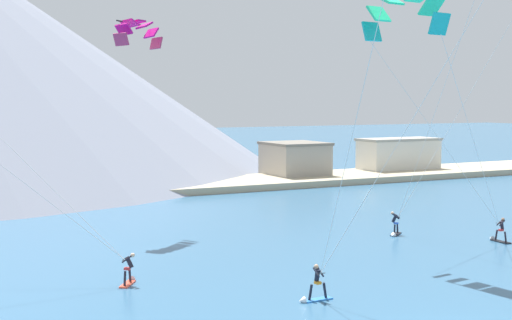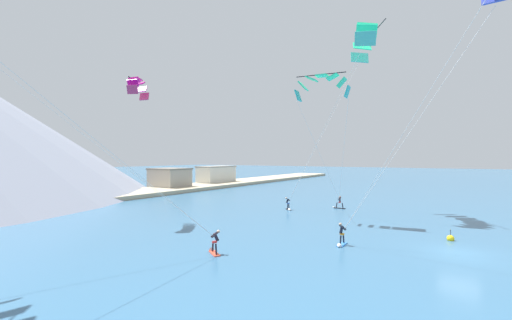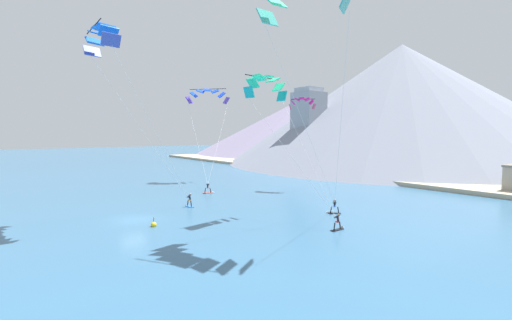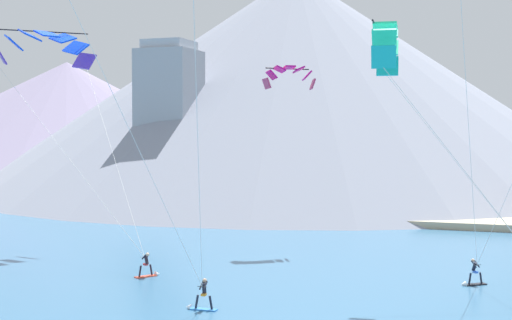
{
  "view_description": "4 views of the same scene",
  "coord_description": "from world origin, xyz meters",
  "px_view_note": "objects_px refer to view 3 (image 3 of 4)",
  "views": [
    {
      "loc": [
        -19.22,
        -19.88,
        9.22
      ],
      "look_at": [
        -2.59,
        12.87,
        6.13
      ],
      "focal_mm": 50.0,
      "sensor_mm": 36.0,
      "label": 1
    },
    {
      "loc": [
        -27.42,
        -0.67,
        6.66
      ],
      "look_at": [
        3.29,
        18.66,
        6.34
      ],
      "focal_mm": 24.0,
      "sensor_mm": 36.0,
      "label": 2
    },
    {
      "loc": [
        35.7,
        -11.59,
        9.01
      ],
      "look_at": [
        2.56,
        14.35,
        5.74
      ],
      "focal_mm": 24.0,
      "sensor_mm": 36.0,
      "label": 3
    },
    {
      "loc": [
        12.96,
        -26.76,
        9.45
      ],
      "look_at": [
        -2.09,
        15.91,
        7.65
      ],
      "focal_mm": 50.0,
      "sensor_mm": 36.0,
      "label": 4
    }
  ],
  "objects_px": {
    "kitesurfer_near_trail": "(339,225)",
    "parafoil_kite_near_trail": "(266,85)",
    "kitesurfer_near_lead": "(209,190)",
    "parafoil_kite_near_lead": "(208,95)",
    "parafoil_kite_far_left": "(102,38)",
    "kitesurfer_mid_center": "(333,209)",
    "race_marker_buoy": "(154,225)",
    "parafoil_kite_distant_high_outer": "(302,102)",
    "kitesurfer_far_left": "(189,202)"
  },
  "relations": [
    {
      "from": "kitesurfer_near_trail",
      "to": "parafoil_kite_distant_high_outer",
      "type": "distance_m",
      "value": 28.11
    },
    {
      "from": "parafoil_kite_near_lead",
      "to": "race_marker_buoy",
      "type": "xyz_separation_m",
      "value": [
        26.09,
        -21.31,
        -16.25
      ]
    },
    {
      "from": "parafoil_kite_near_lead",
      "to": "parafoil_kite_near_trail",
      "type": "height_order",
      "value": "parafoil_kite_near_lead"
    },
    {
      "from": "kitesurfer_near_trail",
      "to": "parafoil_kite_far_left",
      "type": "distance_m",
      "value": 29.78
    },
    {
      "from": "kitesurfer_mid_center",
      "to": "parafoil_kite_near_lead",
      "type": "bearing_deg",
      "value": 174.4
    },
    {
      "from": "kitesurfer_far_left",
      "to": "parafoil_kite_far_left",
      "type": "bearing_deg",
      "value": -85.62
    },
    {
      "from": "kitesurfer_near_lead",
      "to": "kitesurfer_far_left",
      "type": "bearing_deg",
      "value": -45.58
    },
    {
      "from": "kitesurfer_mid_center",
      "to": "race_marker_buoy",
      "type": "relative_size",
      "value": 1.63
    },
    {
      "from": "race_marker_buoy",
      "to": "kitesurfer_mid_center",
      "type": "bearing_deg",
      "value": 68.38
    },
    {
      "from": "parafoil_kite_near_lead",
      "to": "parafoil_kite_near_trail",
      "type": "xyz_separation_m",
      "value": [
        28.87,
        -9.4,
        -2.15
      ]
    },
    {
      "from": "parafoil_kite_near_lead",
      "to": "race_marker_buoy",
      "type": "height_order",
      "value": "parafoil_kite_near_lead"
    },
    {
      "from": "kitesurfer_near_trail",
      "to": "kitesurfer_far_left",
      "type": "height_order",
      "value": "kitesurfer_far_left"
    },
    {
      "from": "parafoil_kite_near_trail",
      "to": "parafoil_kite_far_left",
      "type": "distance_m",
      "value": 17.42
    },
    {
      "from": "parafoil_kite_distant_high_outer",
      "to": "kitesurfer_far_left",
      "type": "bearing_deg",
      "value": -86.0
    },
    {
      "from": "kitesurfer_near_lead",
      "to": "parafoil_kite_far_left",
      "type": "xyz_separation_m",
      "value": [
        7.41,
        -16.51,
        18.13
      ]
    },
    {
      "from": "parafoil_kite_far_left",
      "to": "race_marker_buoy",
      "type": "xyz_separation_m",
      "value": [
        5.44,
        2.81,
        -18.47
      ]
    },
    {
      "from": "kitesurfer_near_lead",
      "to": "parafoil_kite_near_lead",
      "type": "height_order",
      "value": "parafoil_kite_near_lead"
    },
    {
      "from": "kitesurfer_near_lead",
      "to": "parafoil_kite_distant_high_outer",
      "type": "relative_size",
      "value": 0.41
    },
    {
      "from": "kitesurfer_near_trail",
      "to": "parafoil_kite_far_left",
      "type": "height_order",
      "value": "parafoil_kite_far_left"
    },
    {
      "from": "kitesurfer_mid_center",
      "to": "kitesurfer_near_lead",
      "type": "bearing_deg",
      "value": -167.73
    },
    {
      "from": "parafoil_kite_near_trail",
      "to": "parafoil_kite_far_left",
      "type": "relative_size",
      "value": 0.76
    },
    {
      "from": "parafoil_kite_near_lead",
      "to": "kitesurfer_near_lead",
      "type": "bearing_deg",
      "value": -29.88
    },
    {
      "from": "race_marker_buoy",
      "to": "kitesurfer_near_trail",
      "type": "bearing_deg",
      "value": 48.15
    },
    {
      "from": "kitesurfer_mid_center",
      "to": "kitesurfer_far_left",
      "type": "distance_m",
      "value": 17.39
    },
    {
      "from": "kitesurfer_far_left",
      "to": "parafoil_kite_far_left",
      "type": "height_order",
      "value": "parafoil_kite_far_left"
    },
    {
      "from": "kitesurfer_near_lead",
      "to": "race_marker_buoy",
      "type": "distance_m",
      "value": 18.79
    },
    {
      "from": "kitesurfer_far_left",
      "to": "parafoil_kite_distant_high_outer",
      "type": "height_order",
      "value": "parafoil_kite_distant_high_outer"
    },
    {
      "from": "parafoil_kite_distant_high_outer",
      "to": "kitesurfer_near_lead",
      "type": "bearing_deg",
      "value": -109.69
    },
    {
      "from": "kitesurfer_near_lead",
      "to": "race_marker_buoy",
      "type": "height_order",
      "value": "kitesurfer_near_lead"
    },
    {
      "from": "kitesurfer_mid_center",
      "to": "parafoil_kite_far_left",
      "type": "xyz_separation_m",
      "value": [
        -12.59,
        -20.86,
        18.16
      ]
    },
    {
      "from": "kitesurfer_far_left",
      "to": "parafoil_kite_near_trail",
      "type": "height_order",
      "value": "parafoil_kite_near_trail"
    },
    {
      "from": "parafoil_kite_near_lead",
      "to": "kitesurfer_far_left",
      "type": "bearing_deg",
      "value": -35.9
    },
    {
      "from": "parafoil_kite_distant_high_outer",
      "to": "race_marker_buoy",
      "type": "height_order",
      "value": "parafoil_kite_distant_high_outer"
    },
    {
      "from": "kitesurfer_near_lead",
      "to": "kitesurfer_mid_center",
      "type": "distance_m",
      "value": 20.47
    },
    {
      "from": "parafoil_kite_near_trail",
      "to": "parafoil_kite_distant_high_outer",
      "type": "xyz_separation_m",
      "value": [
        -10.45,
        16.26,
        -0.17
      ]
    },
    {
      "from": "kitesurfer_near_lead",
      "to": "parafoil_kite_distant_high_outer",
      "type": "bearing_deg",
      "value": 70.31
    },
    {
      "from": "kitesurfer_near_lead",
      "to": "parafoil_kite_distant_high_outer",
      "type": "xyz_separation_m",
      "value": [
        5.18,
        14.47,
        13.59
      ]
    },
    {
      "from": "parafoil_kite_far_left",
      "to": "parafoil_kite_near_trail",
      "type": "bearing_deg",
      "value": 60.84
    },
    {
      "from": "kitesurfer_near_lead",
      "to": "kitesurfer_far_left",
      "type": "height_order",
      "value": "kitesurfer_far_left"
    },
    {
      "from": "kitesurfer_mid_center",
      "to": "parafoil_kite_distant_high_outer",
      "type": "bearing_deg",
      "value": 145.68
    },
    {
      "from": "parafoil_kite_near_lead",
      "to": "parafoil_kite_far_left",
      "type": "distance_m",
      "value": 31.83
    },
    {
      "from": "parafoil_kite_far_left",
      "to": "kitesurfer_far_left",
      "type": "bearing_deg",
      "value": 94.38
    },
    {
      "from": "parafoil_kite_far_left",
      "to": "race_marker_buoy",
      "type": "height_order",
      "value": "parafoil_kite_far_left"
    },
    {
      "from": "kitesurfer_near_lead",
      "to": "parafoil_kite_near_trail",
      "type": "bearing_deg",
      "value": -6.54
    },
    {
      "from": "kitesurfer_near_trail",
      "to": "parafoil_kite_near_trail",
      "type": "bearing_deg",
      "value": -171.69
    },
    {
      "from": "parafoil_kite_near_lead",
      "to": "race_marker_buoy",
      "type": "relative_size",
      "value": 16.07
    },
    {
      "from": "parafoil_kite_far_left",
      "to": "race_marker_buoy",
      "type": "relative_size",
      "value": 17.95
    },
    {
      "from": "parafoil_kite_near_trail",
      "to": "parafoil_kite_far_left",
      "type": "bearing_deg",
      "value": -119.16
    },
    {
      "from": "parafoil_kite_distant_high_outer",
      "to": "parafoil_kite_far_left",
      "type": "bearing_deg",
      "value": -85.88
    },
    {
      "from": "parafoil_kite_far_left",
      "to": "kitesurfer_mid_center",
      "type": "bearing_deg",
      "value": 58.89
    }
  ]
}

